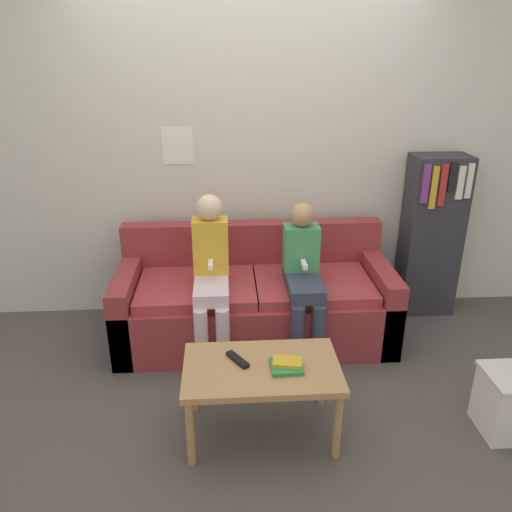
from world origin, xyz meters
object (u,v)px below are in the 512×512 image
object	(u,v)px
coffee_table	(262,375)
bookshelf	(431,236)
person_left	(211,270)
couch	(255,302)
person_right	(303,273)
tv_remote	(238,360)

from	to	relation	value
coffee_table	bookshelf	distance (m)	1.99
coffee_table	person_left	distance (m)	0.93
couch	coffee_table	bearing A→B (deg)	-91.62
person_left	person_right	world-z (taller)	person_left
person_left	coffee_table	bearing A→B (deg)	-72.01
person_right	person_left	bearing A→B (deg)	179.02
couch	person_left	xyz separation A→B (m)	(-0.31, -0.18, 0.35)
couch	person_left	bearing A→B (deg)	-149.01
coffee_table	tv_remote	bearing A→B (deg)	157.59
coffee_table	tv_remote	distance (m)	0.15
coffee_table	person_right	world-z (taller)	person_right
couch	person_right	xyz separation A→B (m)	(0.32, -0.20, 0.31)
bookshelf	person_right	bearing A→B (deg)	-155.01
couch	bookshelf	world-z (taller)	bookshelf
coffee_table	person_left	xyz separation A→B (m)	(-0.28, 0.85, 0.24)
coffee_table	person_left	world-z (taller)	person_left
person_left	tv_remote	world-z (taller)	person_left
person_left	tv_remote	size ratio (longest dim) A/B	6.79
person_left	tv_remote	distance (m)	0.83
coffee_table	bookshelf	bearing A→B (deg)	43.24
coffee_table	person_right	size ratio (longest dim) A/B	0.80
couch	person_right	distance (m)	0.49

